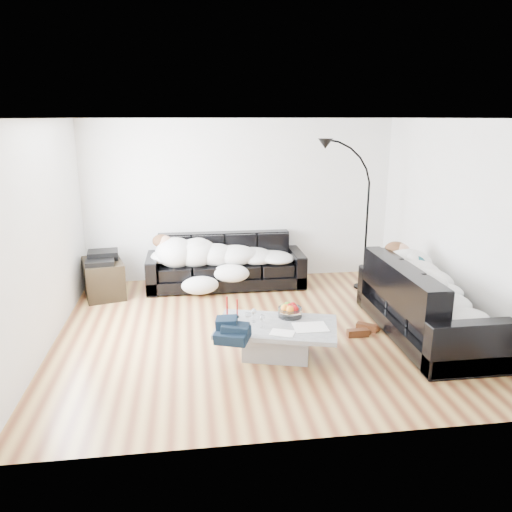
{
  "coord_description": "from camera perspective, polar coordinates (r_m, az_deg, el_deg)",
  "views": [
    {
      "loc": [
        -0.82,
        -5.78,
        2.61
      ],
      "look_at": [
        0.0,
        0.3,
        0.9
      ],
      "focal_mm": 35.0,
      "sensor_mm": 36.0,
      "label": 1
    }
  ],
  "objects": [
    {
      "name": "sleeper_back",
      "position": [
        7.81,
        -3.47,
        0.85
      ],
      "size": [
        2.08,
        0.72,
        0.42
      ],
      "primitive_type": null,
      "color": "silver",
      "rests_on": "sofa_back"
    },
    {
      "name": "navy_jacket",
      "position": [
        5.21,
        -2.8,
        -7.69
      ],
      "size": [
        0.37,
        0.32,
        0.18
      ],
      "primitive_type": null,
      "rotation": [
        0.0,
        0.0,
        -0.05
      ],
      "color": "black",
      "rests_on": "coffee_table"
    },
    {
      "name": "candle_left",
      "position": [
        5.73,
        -3.33,
        -5.9
      ],
      "size": [
        0.05,
        0.05,
        0.26
      ],
      "primitive_type": "cylinder",
      "rotation": [
        0.0,
        0.0,
        -0.03
      ],
      "color": "maroon",
      "rests_on": "coffee_table"
    },
    {
      "name": "floor_lamp",
      "position": [
        7.86,
        12.54,
        3.53
      ],
      "size": [
        0.8,
        0.54,
        2.04
      ],
      "primitive_type": null,
      "rotation": [
        0.0,
        0.0,
        0.37
      ],
      "color": "black",
      "rests_on": "ground"
    },
    {
      "name": "teal_cushion",
      "position": [
        6.95,
        16.13,
        -0.84
      ],
      "size": [
        0.42,
        0.38,
        0.2
      ],
      "primitive_type": "ellipsoid",
      "rotation": [
        0.0,
        0.0,
        0.24
      ],
      "color": "#093D45",
      "rests_on": "sofa_right"
    },
    {
      "name": "wine_glass_a",
      "position": [
        5.65,
        -0.27,
        -6.79
      ],
      "size": [
        0.08,
        0.08,
        0.15
      ],
      "primitive_type": "cylinder",
      "rotation": [
        0.0,
        0.0,
        -0.3
      ],
      "color": "white",
      "rests_on": "coffee_table"
    },
    {
      "name": "ground",
      "position": [
        6.4,
        0.36,
        -8.51
      ],
      "size": [
        5.0,
        5.0,
        0.0
      ],
      "primitive_type": "plane",
      "color": "brown",
      "rests_on": "ground"
    },
    {
      "name": "sleeper_right",
      "position": [
        6.4,
        19.03,
        -3.11
      ],
      "size": [
        0.81,
        1.92,
        0.47
      ],
      "primitive_type": null,
      "rotation": [
        0.0,
        0.0,
        1.57
      ],
      "color": "silver",
      "rests_on": "sofa_right"
    },
    {
      "name": "wine_glass_c",
      "position": [
        5.5,
        0.71,
        -7.45
      ],
      "size": [
        0.07,
        0.07,
        0.15
      ],
      "primitive_type": "cylinder",
      "rotation": [
        0.0,
        0.0,
        -0.04
      ],
      "color": "white",
      "rests_on": "coffee_table"
    },
    {
      "name": "ceiling",
      "position": [
        5.84,
        0.41,
        15.46
      ],
      "size": [
        5.0,
        5.0,
        0.0
      ],
      "primitive_type": "plane",
      "color": "white",
      "rests_on": "ground"
    },
    {
      "name": "newspaper_b",
      "position": [
        5.39,
        3.02,
        -8.74
      ],
      "size": [
        0.3,
        0.27,
        0.01
      ],
      "primitive_type": "cube",
      "rotation": [
        0.0,
        0.0,
        -0.4
      ],
      "color": "silver",
      "rests_on": "coffee_table"
    },
    {
      "name": "wall_left",
      "position": [
        6.16,
        -23.31,
        2.0
      ],
      "size": [
        0.02,
        4.5,
        2.6
      ],
      "primitive_type": "cube",
      "color": "silver",
      "rests_on": "ground"
    },
    {
      "name": "shoes",
      "position": [
        6.43,
        12.03,
        -8.26
      ],
      "size": [
        0.5,
        0.4,
        0.1
      ],
      "primitive_type": null,
      "rotation": [
        0.0,
        0.0,
        -0.19
      ],
      "color": "#472311",
      "rests_on": "ground"
    },
    {
      "name": "stereo",
      "position": [
        7.77,
        -17.2,
        -0.08
      ],
      "size": [
        0.48,
        0.39,
        0.13
      ],
      "primitive_type": "cube",
      "rotation": [
        0.0,
        0.0,
        0.13
      ],
      "color": "black",
      "rests_on": "av_cabinet"
    },
    {
      "name": "fruit_bowl",
      "position": [
        5.8,
        3.92,
        -6.13
      ],
      "size": [
        0.34,
        0.34,
        0.17
      ],
      "primitive_type": "cylinder",
      "rotation": [
        0.0,
        0.0,
        -0.25
      ],
      "color": "white",
      "rests_on": "coffee_table"
    },
    {
      "name": "sofa_back",
      "position": [
        7.92,
        -3.47,
        -0.64
      ],
      "size": [
        2.46,
        0.85,
        0.81
      ],
      "primitive_type": "cube",
      "color": "black",
      "rests_on": "ground"
    },
    {
      "name": "wall_back",
      "position": [
        8.18,
        -1.84,
        6.35
      ],
      "size": [
        5.0,
        0.02,
        2.6
      ],
      "primitive_type": "cube",
      "color": "silver",
      "rests_on": "ground"
    },
    {
      "name": "candle_right",
      "position": [
        5.75,
        -2.17,
        -6.04
      ],
      "size": [
        0.04,
        0.04,
        0.22
      ],
      "primitive_type": "cylinder",
      "rotation": [
        0.0,
        0.0,
        0.13
      ],
      "color": "maroon",
      "rests_on": "coffee_table"
    },
    {
      "name": "coffee_table",
      "position": [
        5.68,
        2.36,
        -9.62
      ],
      "size": [
        1.48,
        1.1,
        0.39
      ],
      "primitive_type": "cube",
      "rotation": [
        0.0,
        0.0,
        -0.27
      ],
      "color": "#939699",
      "rests_on": "ground"
    },
    {
      "name": "wall_right",
      "position": [
        6.8,
        21.78,
        3.34
      ],
      "size": [
        0.02,
        4.5,
        2.6
      ],
      "primitive_type": "cube",
      "color": "silver",
      "rests_on": "ground"
    },
    {
      "name": "sofa_right",
      "position": [
        6.46,
        18.87,
        -4.8
      ],
      "size": [
        0.96,
        2.24,
        0.91
      ],
      "primitive_type": "cube",
      "rotation": [
        0.0,
        0.0,
        1.57
      ],
      "color": "black",
      "rests_on": "ground"
    },
    {
      "name": "av_cabinet",
      "position": [
        7.86,
        -17.01,
        -2.44
      ],
      "size": [
        0.73,
        0.9,
        0.54
      ],
      "primitive_type": "cube",
      "rotation": [
        0.0,
        0.0,
        0.26
      ],
      "color": "black",
      "rests_on": "ground"
    },
    {
      "name": "newspaper_a",
      "position": [
        5.56,
        6.23,
        -8.05
      ],
      "size": [
        0.37,
        0.29,
        0.01
      ],
      "primitive_type": "cube",
      "rotation": [
        0.0,
        0.0,
        -0.01
      ],
      "color": "silver",
      "rests_on": "coffee_table"
    },
    {
      "name": "wine_glass_b",
      "position": [
        5.55,
        -0.92,
        -7.19
      ],
      "size": [
        0.08,
        0.08,
        0.16
      ],
      "primitive_type": "cylinder",
      "rotation": [
        0.0,
        0.0,
        -0.24
      ],
      "color": "white",
      "rests_on": "coffee_table"
    }
  ]
}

